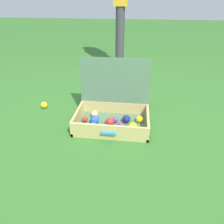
{
  "coord_description": "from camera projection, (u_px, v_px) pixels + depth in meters",
  "views": [
    {
      "loc": [
        0.27,
        -1.41,
        0.96
      ],
      "look_at": [
        0.09,
        0.01,
        0.13
      ],
      "focal_mm": 33.24,
      "sensor_mm": 36.0,
      "label": 1
    }
  ],
  "objects": [
    {
      "name": "stray_ball_on_grass",
      "position": [
        44.0,
        105.0,
        1.97
      ],
      "size": [
        0.06,
        0.06,
        0.06
      ],
      "primitive_type": "sphere",
      "color": "yellow",
      "rests_on": "ground"
    },
    {
      "name": "open_suitcase",
      "position": [
        112.0,
        111.0,
        1.7
      ],
      "size": [
        0.59,
        0.47,
        0.5
      ],
      "color": "#4C7051",
      "rests_on": "ground"
    },
    {
      "name": "ground_plane",
      "position": [
        101.0,
        126.0,
        1.72
      ],
      "size": [
        16.0,
        16.0,
        0.0
      ],
      "primitive_type": "plane",
      "color": "#336B28"
    }
  ]
}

